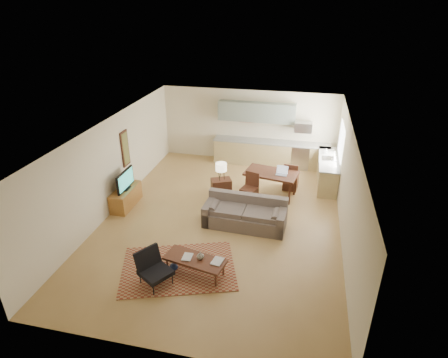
% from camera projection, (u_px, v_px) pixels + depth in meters
% --- Properties ---
extents(room, '(9.00, 9.00, 9.00)m').
position_uv_depth(room, '(222.00, 177.00, 10.02)').
color(room, '#A17A44').
rests_on(room, ground).
extents(kitchen_counter_back, '(4.26, 0.64, 0.92)m').
position_uv_depth(kitchen_counter_back, '(270.00, 153.00, 13.90)').
color(kitchen_counter_back, tan).
rests_on(kitchen_counter_back, ground).
extents(kitchen_counter_right, '(0.64, 2.26, 0.92)m').
position_uv_depth(kitchen_counter_right, '(327.00, 171.00, 12.47)').
color(kitchen_counter_right, tan).
rests_on(kitchen_counter_right, ground).
extents(kitchen_range, '(0.62, 0.62, 0.90)m').
position_uv_depth(kitchen_range, '(300.00, 156.00, 13.69)').
color(kitchen_range, '#A5A8AD').
rests_on(kitchen_range, ground).
extents(kitchen_microwave, '(0.62, 0.40, 0.35)m').
position_uv_depth(kitchen_microwave, '(303.00, 127.00, 13.22)').
color(kitchen_microwave, '#A5A8AD').
rests_on(kitchen_microwave, room).
extents(upper_cabinets, '(2.80, 0.34, 0.70)m').
position_uv_depth(upper_cabinets, '(257.00, 112.00, 13.49)').
color(upper_cabinets, gray).
rests_on(upper_cabinets, room).
extents(window_right, '(0.02, 1.40, 1.05)m').
position_uv_depth(window_right, '(341.00, 141.00, 11.93)').
color(window_right, white).
rests_on(window_right, room).
extents(wall_art_left, '(0.06, 0.42, 1.10)m').
position_uv_depth(wall_art_left, '(125.00, 149.00, 11.36)').
color(wall_art_left, olive).
rests_on(wall_art_left, room).
extents(triptych, '(1.70, 0.04, 0.50)m').
position_uv_depth(triptych, '(246.00, 116.00, 13.78)').
color(triptych, beige).
rests_on(triptych, room).
extents(rug, '(3.03, 2.53, 0.02)m').
position_uv_depth(rug, '(179.00, 268.00, 8.72)').
color(rug, maroon).
rests_on(rug, floor).
extents(sofa, '(2.37, 1.12, 0.81)m').
position_uv_depth(sofa, '(245.00, 213.00, 10.19)').
color(sofa, '#5E514A').
rests_on(sofa, floor).
extents(coffee_table, '(1.49, 0.84, 0.42)m').
position_uv_depth(coffee_table, '(195.00, 266.00, 8.48)').
color(coffee_table, '#462112').
rests_on(coffee_table, floor).
extents(book_a, '(0.23, 0.30, 0.03)m').
position_uv_depth(book_a, '(183.00, 256.00, 8.44)').
color(book_a, maroon).
rests_on(book_a, coffee_table).
extents(book_b, '(0.34, 0.39, 0.02)m').
position_uv_depth(book_b, '(213.00, 260.00, 8.33)').
color(book_b, navy).
rests_on(book_b, coffee_table).
extents(vase, '(0.18, 0.18, 0.17)m').
position_uv_depth(vase, '(200.00, 255.00, 8.35)').
color(vase, black).
rests_on(vase, coffee_table).
extents(armchair, '(0.96, 0.96, 0.80)m').
position_uv_depth(armchair, '(155.00, 270.00, 8.08)').
color(armchair, black).
rests_on(armchair, floor).
extents(tv_credenza, '(0.48, 1.25, 0.58)m').
position_uv_depth(tv_credenza, '(126.00, 197.00, 11.22)').
color(tv_credenza, brown).
rests_on(tv_credenza, floor).
extents(tv, '(0.10, 0.96, 0.58)m').
position_uv_depth(tv, '(125.00, 180.00, 10.96)').
color(tv, black).
rests_on(tv, tv_credenza).
extents(console_table, '(0.71, 0.61, 0.70)m').
position_uv_depth(console_table, '(221.00, 190.00, 11.53)').
color(console_table, '#3A1D12').
rests_on(console_table, floor).
extents(table_lamp, '(0.43, 0.43, 0.56)m').
position_uv_depth(table_lamp, '(221.00, 171.00, 11.26)').
color(table_lamp, beige).
rests_on(table_lamp, console_table).
extents(dining_table, '(1.73, 1.19, 0.81)m').
position_uv_depth(dining_table, '(271.00, 184.00, 11.76)').
color(dining_table, '#3A1D12').
rests_on(dining_table, floor).
extents(dining_chair_near, '(0.57, 0.59, 0.95)m').
position_uv_depth(dining_chair_near, '(249.00, 188.00, 11.33)').
color(dining_chair_near, '#3A1D12').
rests_on(dining_chair_near, floor).
extents(dining_chair_far, '(0.50, 0.52, 0.95)m').
position_uv_depth(dining_chair_far, '(291.00, 176.00, 12.13)').
color(dining_chair_far, '#3A1D12').
rests_on(dining_chair_far, floor).
extents(laptop, '(0.36, 0.29, 0.25)m').
position_uv_depth(laptop, '(282.00, 171.00, 11.37)').
color(laptop, '#A5A8AD').
rests_on(laptop, dining_table).
extents(soap_bottle, '(0.11, 0.12, 0.19)m').
position_uv_depth(soap_bottle, '(326.00, 151.00, 12.63)').
color(soap_bottle, beige).
rests_on(soap_bottle, kitchen_counter_right).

